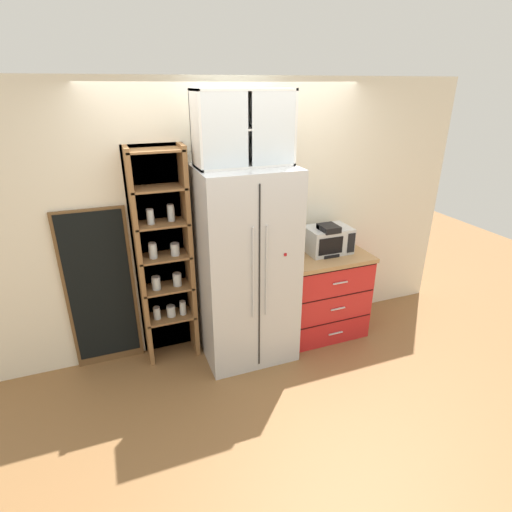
% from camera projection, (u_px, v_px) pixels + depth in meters
% --- Properties ---
extents(ground_plane, '(10.66, 10.66, 0.00)m').
position_uv_depth(ground_plane, '(247.00, 350.00, 4.09)').
color(ground_plane, olive).
extents(wall_back_cream, '(4.97, 0.10, 2.55)m').
position_uv_depth(wall_back_cream, '(232.00, 218.00, 3.93)').
color(wall_back_cream, silver).
rests_on(wall_back_cream, ground).
extents(refrigerator, '(0.84, 0.70, 1.85)m').
position_uv_depth(refrigerator, '(246.00, 267.00, 3.73)').
color(refrigerator, silver).
rests_on(refrigerator, ground).
extents(pantry_shelf_column, '(0.52, 0.30, 2.03)m').
position_uv_depth(pantry_shelf_column, '(164.00, 256.00, 3.69)').
color(pantry_shelf_column, brown).
rests_on(pantry_shelf_column, ground).
extents(counter_cabinet, '(0.85, 0.62, 0.90)m').
position_uv_depth(counter_cabinet, '(323.00, 293.00, 4.25)').
color(counter_cabinet, red).
rests_on(counter_cabinet, ground).
extents(microwave, '(0.44, 0.33, 0.26)m').
position_uv_depth(microwave, '(328.00, 240.00, 4.07)').
color(microwave, silver).
rests_on(microwave, counter_cabinet).
extents(coffee_maker, '(0.17, 0.20, 0.31)m').
position_uv_depth(coffee_maker, '(327.00, 239.00, 4.01)').
color(coffee_maker, black).
rests_on(coffee_maker, counter_cabinet).
extents(mug_sage, '(0.11, 0.07, 0.09)m').
position_uv_depth(mug_sage, '(298.00, 254.00, 3.95)').
color(mug_sage, '#8CA37F').
rests_on(mug_sage, counter_cabinet).
extents(bottle_cobalt, '(0.06, 0.06, 0.29)m').
position_uv_depth(bottle_cobalt, '(326.00, 242.00, 4.02)').
color(bottle_cobalt, navy).
rests_on(bottle_cobalt, counter_cabinet).
extents(upper_cabinet, '(0.81, 0.32, 0.60)m').
position_uv_depth(upper_cabinet, '(243.00, 128.00, 3.29)').
color(upper_cabinet, silver).
rests_on(upper_cabinet, refrigerator).
extents(chalkboard_menu, '(0.60, 0.04, 1.52)m').
position_uv_depth(chalkboard_menu, '(101.00, 290.00, 3.65)').
color(chalkboard_menu, brown).
rests_on(chalkboard_menu, ground).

